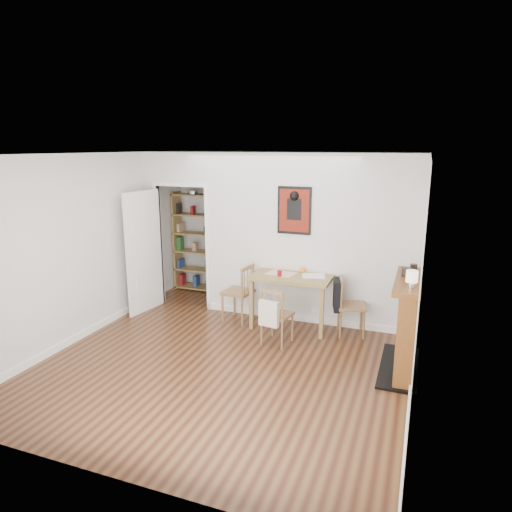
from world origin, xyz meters
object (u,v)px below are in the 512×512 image
at_px(bookshelf, 195,243).
at_px(orange_fruit, 303,270).
at_px(chair_right, 350,306).
at_px(chair_front, 277,315).
at_px(notebook, 313,276).
at_px(dining_table, 292,281).
at_px(red_glass, 280,273).
at_px(mantel_lamp, 412,277).
at_px(chair_left, 238,293).
at_px(ceramic_jar_a, 405,272).
at_px(fireplace, 408,322).
at_px(ceramic_jar_b, 414,268).

height_order(bookshelf, orange_fruit, bookshelf).
height_order(chair_right, chair_front, chair_right).
distance_m(orange_fruit, notebook, 0.23).
relative_size(dining_table, red_glass, 13.70).
bearing_deg(mantel_lamp, chair_left, 155.58).
bearing_deg(chair_front, ceramic_jar_a, -2.48).
bearing_deg(bookshelf, ceramic_jar_a, -26.22).
distance_m(chair_left, red_glass, 0.80).
height_order(dining_table, red_glass, red_glass).
bearing_deg(ceramic_jar_a, red_glass, 160.73).
distance_m(red_glass, notebook, 0.50).
height_order(fireplace, red_glass, fireplace).
xyz_separation_m(dining_table, notebook, (0.32, 0.04, 0.11)).
relative_size(mantel_lamp, ceramic_jar_a, 1.92).
distance_m(orange_fruit, ceramic_jar_b, 1.78).
distance_m(chair_front, ceramic_jar_a, 1.83).
height_order(orange_fruit, ceramic_jar_b, ceramic_jar_b).
relative_size(chair_front, ceramic_jar_b, 7.37).
distance_m(bookshelf, ceramic_jar_b, 4.33).
bearing_deg(chair_front, chair_right, 36.45).
height_order(fireplace, ceramic_jar_b, ceramic_jar_b).
relative_size(orange_fruit, notebook, 0.26).
xyz_separation_m(dining_table, chair_right, (0.88, -0.01, -0.27)).
bearing_deg(red_glass, fireplace, -21.26).
bearing_deg(red_glass, mantel_lamp, -30.62).
bearing_deg(chair_left, notebook, 5.03).
height_order(dining_table, fireplace, fireplace).
distance_m(dining_table, ceramic_jar_b, 1.87).
relative_size(chair_front, fireplace, 0.66).
bearing_deg(orange_fruit, ceramic_jar_b, -23.97).
relative_size(fireplace, ceramic_jar_a, 11.75).
distance_m(chair_left, chair_right, 1.74).
bearing_deg(red_glass, ceramic_jar_a, -19.27).
bearing_deg(chair_left, ceramic_jar_b, -10.67).
bearing_deg(ceramic_jar_a, dining_table, 155.28).
distance_m(chair_front, fireplace, 1.75).
bearing_deg(fireplace, mantel_lamp, -89.59).
bearing_deg(chair_left, fireplace, -17.03).
bearing_deg(dining_table, chair_left, -175.62).
xyz_separation_m(dining_table, bookshelf, (-2.25, 1.16, 0.20)).
distance_m(chair_right, red_glass, 1.13).
bearing_deg(ceramic_jar_b, mantel_lamp, -90.14).
bearing_deg(chair_left, mantel_lamp, -24.42).
bearing_deg(orange_fruit, bookshelf, 157.09).
distance_m(chair_left, fireplace, 2.68).
distance_m(bookshelf, notebook, 2.80).
relative_size(red_glass, orange_fruit, 1.00).
bearing_deg(red_glass, chair_left, 175.19).
bearing_deg(mantel_lamp, bookshelf, 148.89).
bearing_deg(dining_table, mantel_lamp, -35.73).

